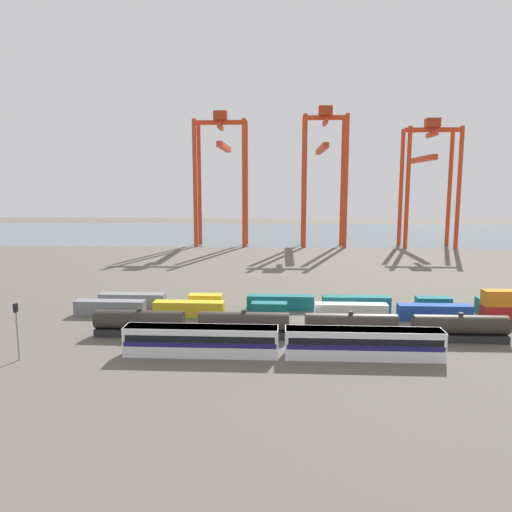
{
  "coord_description": "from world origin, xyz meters",
  "views": [
    {
      "loc": [
        -5.47,
        -79.23,
        22.36
      ],
      "look_at": [
        -10.77,
        19.27,
        7.8
      ],
      "focal_mm": 33.59,
      "sensor_mm": 36.0,
      "label": 1
    }
  ],
  "objects_px": {
    "signal_mast": "(17,324)",
    "shipping_container_3": "(351,311)",
    "gantry_crane_west": "(222,165)",
    "gantry_crane_east": "(428,171)",
    "gantry_crane_central": "(324,163)",
    "shipping_container_10": "(356,303)",
    "shipping_container_0": "(110,308)",
    "freight_tank_row": "(297,325)",
    "shipping_container_4": "(434,312)",
    "passenger_train": "(282,341)",
    "shipping_container_11": "(433,304)"
  },
  "relations": [
    {
      "from": "gantry_crane_west",
      "to": "freight_tank_row",
      "type": "bearing_deg",
      "value": -77.46
    },
    {
      "from": "freight_tank_row",
      "to": "signal_mast",
      "type": "height_order",
      "value": "signal_mast"
    },
    {
      "from": "freight_tank_row",
      "to": "gantry_crane_west",
      "type": "xyz_separation_m",
      "value": [
        -24.97,
        112.21,
        27.92
      ]
    },
    {
      "from": "gantry_crane_west",
      "to": "gantry_crane_east",
      "type": "bearing_deg",
      "value": 0.21
    },
    {
      "from": "passenger_train",
      "to": "gantry_crane_east",
      "type": "height_order",
      "value": "gantry_crane_east"
    },
    {
      "from": "shipping_container_0",
      "to": "shipping_container_3",
      "type": "bearing_deg",
      "value": 0.0
    },
    {
      "from": "shipping_container_3",
      "to": "gantry_crane_central",
      "type": "distance_m",
      "value": 106.14
    },
    {
      "from": "shipping_container_3",
      "to": "gantry_crane_east",
      "type": "height_order",
      "value": "gantry_crane_east"
    },
    {
      "from": "gantry_crane_central",
      "to": "gantry_crane_east",
      "type": "distance_m",
      "value": 38.09
    },
    {
      "from": "shipping_container_0",
      "to": "shipping_container_11",
      "type": "bearing_deg",
      "value": 5.54
    },
    {
      "from": "freight_tank_row",
      "to": "gantry_crane_central",
      "type": "distance_m",
      "value": 117.36
    },
    {
      "from": "signal_mast",
      "to": "shipping_container_11",
      "type": "bearing_deg",
      "value": 24.25
    },
    {
      "from": "passenger_train",
      "to": "gantry_crane_central",
      "type": "xyz_separation_m",
      "value": [
        15.28,
        120.87,
        28.29
      ]
    },
    {
      "from": "shipping_container_0",
      "to": "gantry_crane_central",
      "type": "relative_size",
      "value": 0.24
    },
    {
      "from": "signal_mast",
      "to": "shipping_container_3",
      "type": "relative_size",
      "value": 0.62
    },
    {
      "from": "shipping_container_0",
      "to": "gantry_crane_west",
      "type": "bearing_deg",
      "value": 85.97
    },
    {
      "from": "signal_mast",
      "to": "shipping_container_11",
      "type": "relative_size",
      "value": 1.24
    },
    {
      "from": "signal_mast",
      "to": "shipping_container_0",
      "type": "bearing_deg",
      "value": 79.47
    },
    {
      "from": "shipping_container_4",
      "to": "gantry_crane_west",
      "type": "relative_size",
      "value": 0.25
    },
    {
      "from": "gantry_crane_east",
      "to": "shipping_container_0",
      "type": "bearing_deg",
      "value": -129.34
    },
    {
      "from": "gantry_crane_west",
      "to": "gantry_crane_east",
      "type": "relative_size",
      "value": 1.07
    },
    {
      "from": "gantry_crane_west",
      "to": "gantry_crane_east",
      "type": "height_order",
      "value": "gantry_crane_west"
    },
    {
      "from": "signal_mast",
      "to": "shipping_container_4",
      "type": "xyz_separation_m",
      "value": [
        59.53,
        21.97,
        -3.56
      ]
    },
    {
      "from": "signal_mast",
      "to": "gantry_crane_central",
      "type": "bearing_deg",
      "value": 68.35
    },
    {
      "from": "shipping_container_0",
      "to": "shipping_container_4",
      "type": "relative_size",
      "value": 1.0
    },
    {
      "from": "signal_mast",
      "to": "shipping_container_0",
      "type": "relative_size",
      "value": 0.62
    },
    {
      "from": "shipping_container_0",
      "to": "shipping_container_3",
      "type": "height_order",
      "value": "same"
    },
    {
      "from": "passenger_train",
      "to": "shipping_container_0",
      "type": "distance_m",
      "value": 35.31
    },
    {
      "from": "shipping_container_10",
      "to": "gantry_crane_west",
      "type": "height_order",
      "value": "gantry_crane_west"
    },
    {
      "from": "shipping_container_4",
      "to": "shipping_container_0",
      "type": "bearing_deg",
      "value": 180.0
    },
    {
      "from": "shipping_container_0",
      "to": "shipping_container_10",
      "type": "relative_size",
      "value": 1.0
    },
    {
      "from": "shipping_container_0",
      "to": "gantry_crane_west",
      "type": "distance_m",
      "value": 105.31
    },
    {
      "from": "signal_mast",
      "to": "gantry_crane_central",
      "type": "height_order",
      "value": "gantry_crane_central"
    },
    {
      "from": "signal_mast",
      "to": "shipping_container_10",
      "type": "height_order",
      "value": "signal_mast"
    },
    {
      "from": "signal_mast",
      "to": "shipping_container_11",
      "type": "distance_m",
      "value": 67.04
    },
    {
      "from": "shipping_container_11",
      "to": "shipping_container_3",
      "type": "bearing_deg",
      "value": -160.23
    },
    {
      "from": "passenger_train",
      "to": "shipping_container_3",
      "type": "relative_size",
      "value": 3.45
    },
    {
      "from": "shipping_container_0",
      "to": "passenger_train",
      "type": "bearing_deg",
      "value": -32.32
    },
    {
      "from": "shipping_container_0",
      "to": "shipping_container_4",
      "type": "height_order",
      "value": "same"
    },
    {
      "from": "freight_tank_row",
      "to": "signal_mast",
      "type": "relative_size",
      "value": 8.07
    },
    {
      "from": "shipping_container_10",
      "to": "gantry_crane_west",
      "type": "xyz_separation_m",
      "value": [
        -36.14,
        95.58,
        28.59
      ]
    },
    {
      "from": "gantry_crane_east",
      "to": "shipping_container_10",
      "type": "bearing_deg",
      "value": -112.57
    },
    {
      "from": "signal_mast",
      "to": "gantry_crane_east",
      "type": "bearing_deg",
      "value": 54.74
    },
    {
      "from": "freight_tank_row",
      "to": "shipping_container_11",
      "type": "bearing_deg",
      "value": 33.77
    },
    {
      "from": "passenger_train",
      "to": "gantry_crane_central",
      "type": "bearing_deg",
      "value": 82.79
    },
    {
      "from": "shipping_container_4",
      "to": "shipping_container_11",
      "type": "height_order",
      "value": "same"
    },
    {
      "from": "signal_mast",
      "to": "gantry_crane_east",
      "type": "distance_m",
      "value": 152.78
    },
    {
      "from": "shipping_container_10",
      "to": "shipping_container_0",
      "type": "bearing_deg",
      "value": -172.72
    },
    {
      "from": "freight_tank_row",
      "to": "shipping_container_4",
      "type": "height_order",
      "value": "freight_tank_row"
    },
    {
      "from": "passenger_train",
      "to": "signal_mast",
      "type": "xyz_separation_m",
      "value": [
        -33.91,
        -3.09,
        2.72
      ]
    }
  ]
}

